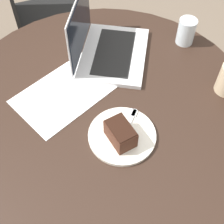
# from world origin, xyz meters

# --- Properties ---
(ground_plane) EXTENTS (12.00, 12.00, 0.00)m
(ground_plane) POSITION_xyz_m (0.00, 0.00, 0.00)
(ground_plane) COLOR #6B5B4C
(dining_table) EXTENTS (1.10, 1.10, 0.71)m
(dining_table) POSITION_xyz_m (0.00, 0.00, 0.60)
(dining_table) COLOR black
(dining_table) RESTS_ON ground_plane
(chair) EXTENTS (0.51, 0.51, 1.00)m
(chair) POSITION_xyz_m (0.14, 0.85, 0.51)
(chair) COLOR black
(chair) RESTS_ON ground_plane
(paper_document) EXTENTS (0.39, 0.29, 0.00)m
(paper_document) POSITION_xyz_m (-0.08, 0.12, 0.71)
(paper_document) COLOR white
(paper_document) RESTS_ON dining_table
(plate) EXTENTS (0.22, 0.22, 0.01)m
(plate) POSITION_xyz_m (-0.02, -0.15, 0.72)
(plate) COLOR silver
(plate) RESTS_ON dining_table
(cake_slice) EXTENTS (0.07, 0.10, 0.07)m
(cake_slice) POSITION_xyz_m (-0.04, -0.16, 0.76)
(cake_slice) COLOR #472619
(cake_slice) RESTS_ON plate
(fork) EXTENTS (0.15, 0.11, 0.00)m
(fork) POSITION_xyz_m (0.01, -0.13, 0.73)
(fork) COLOR silver
(fork) RESTS_ON plate
(water_glass) EXTENTS (0.07, 0.07, 0.11)m
(water_glass) POSITION_xyz_m (0.45, 0.08, 0.77)
(water_glass) COLOR silver
(water_glass) RESTS_ON dining_table
(laptop) EXTENTS (0.41, 0.41, 0.24)m
(laptop) POSITION_xyz_m (0.14, 0.20, 0.75)
(laptop) COLOR silver
(laptop) RESTS_ON dining_table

